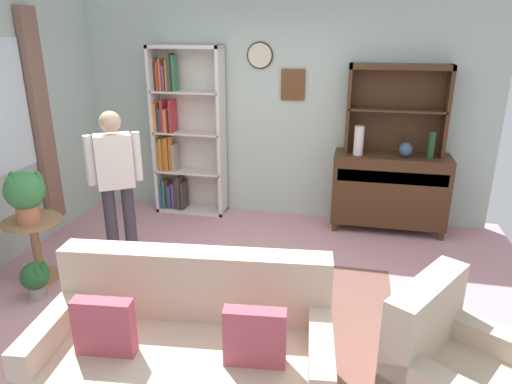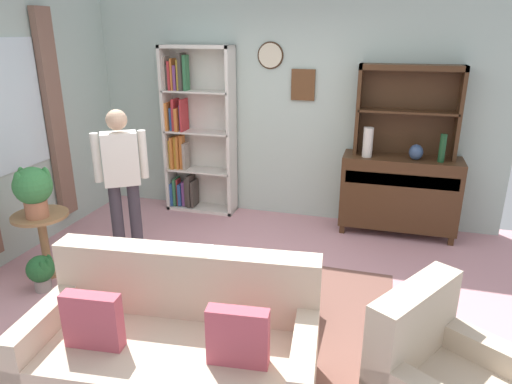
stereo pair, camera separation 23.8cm
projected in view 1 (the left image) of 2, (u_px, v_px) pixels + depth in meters
name	position (u px, v px, depth m)	size (l,w,h in m)	color
ground_plane	(240.00, 300.00, 4.09)	(5.40, 4.60, 0.02)	#C68C93
wall_back	(282.00, 105.00, 5.58)	(5.00, 0.09, 2.80)	#ADC1B7
area_rug	(255.00, 321.00, 3.77)	(2.24, 2.18, 0.01)	brown
bookshelf	(183.00, 135.00, 5.79)	(0.90, 0.30, 2.10)	silver
sideboard	(389.00, 189.00, 5.36)	(1.30, 0.45, 0.92)	#422816
sideboard_hutch	(398.00, 97.00, 5.12)	(1.10, 0.26, 1.00)	#422816
vase_tall	(359.00, 141.00, 5.18)	(0.11, 0.11, 0.33)	beige
vase_round	(406.00, 150.00, 5.11)	(0.15, 0.15, 0.17)	#33476B
bottle_wine	(431.00, 145.00, 5.02)	(0.07, 0.07, 0.31)	#194223
couch_floral	(188.00, 353.00, 2.93)	(1.88, 1.03, 0.90)	beige
plant_stand	(36.00, 242.00, 4.31)	(0.52, 0.52, 0.61)	#997047
potted_plant_large	(25.00, 193.00, 4.08)	(0.35, 0.35, 0.48)	#AD6B4C
potted_plant_small	(36.00, 278.00, 4.04)	(0.25, 0.25, 0.34)	gray
person_reading	(116.00, 178.00, 4.45)	(0.48, 0.35, 1.56)	#38333D
coffee_table	(259.00, 276.00, 3.77)	(0.80, 0.50, 0.42)	#422816
book_stack	(269.00, 268.00, 3.68)	(0.18, 0.12, 0.07)	#284C8C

